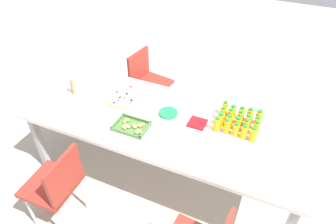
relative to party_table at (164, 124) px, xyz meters
The scene contains 29 objects.
ground_plane 0.70m from the party_table, ahead, with size 12.00×12.00×0.00m, color #B2A899.
party_table is the anchor object (origin of this frame).
chair_near_right 1.10m from the party_table, 54.12° to the right, with size 0.45×0.45×0.83m.
chair_far_right 1.03m from the party_table, 54.16° to the left, with size 0.41×0.41×0.83m.
juice_bottle_0 0.83m from the party_table, 160.01° to the right, with size 0.06×0.06×0.15m.
juice_bottle_1 0.75m from the party_table, 157.91° to the right, with size 0.06×0.06×0.15m.
juice_bottle_2 0.69m from the party_table, 155.35° to the right, with size 0.05×0.05×0.14m.
juice_bottle_3 0.62m from the party_table, 152.58° to the right, with size 0.06×0.06×0.13m.
juice_bottle_4 0.56m from the party_table, 148.49° to the right, with size 0.05×0.05×0.15m.
juice_bottle_5 0.81m from the party_table, 165.41° to the right, with size 0.05×0.05×0.14m.
juice_bottle_6 0.73m from the party_table, 163.45° to the right, with size 0.05×0.05×0.13m.
juice_bottle_7 0.67m from the party_table, 161.45° to the right, with size 0.05×0.05×0.15m.
juice_bottle_8 0.59m from the party_table, 158.99° to the right, with size 0.06×0.06×0.14m.
juice_bottle_9 0.53m from the party_table, 156.78° to the right, with size 0.06×0.06×0.14m.
juice_bottle_10 0.80m from the party_table, behind, with size 0.05×0.05×0.15m.
juice_bottle_11 0.71m from the party_table, 169.41° to the right, with size 0.05×0.05×0.14m.
juice_bottle_12 0.65m from the party_table, 167.77° to the right, with size 0.06×0.06×0.13m.
juice_bottle_13 0.58m from the party_table, 166.41° to the right, with size 0.06×0.06×0.14m.
juice_bottle_14 0.50m from the party_table, 164.86° to the right, with size 0.06×0.06×0.13m.
juice_bottle_15 0.78m from the party_table, behind, with size 0.06×0.06×0.14m.
juice_bottle_16 0.71m from the party_table, behind, with size 0.05×0.05×0.14m.
juice_bottle_17 0.64m from the party_table, behind, with size 0.05×0.05×0.13m.
juice_bottle_18 0.56m from the party_table, behind, with size 0.05×0.05×0.14m.
juice_bottle_19 0.48m from the party_table, behind, with size 0.06×0.06×0.14m.
fruit_pizza 0.52m from the party_table, 15.96° to the right, with size 0.36×0.36×0.05m.
snack_tray 0.31m from the party_table, 44.64° to the left, with size 0.29×0.22×0.04m.
plate_stack 0.11m from the party_table, 88.99° to the right, with size 0.17×0.17×0.02m.
napkin_stack 0.30m from the party_table, 166.94° to the right, with size 0.15×0.15×0.02m, color red.
cardboard_tube 1.00m from the party_table, ahead, with size 0.04×0.04×0.16m, color #9E7A56.
Camera 1 is at (-0.86, 1.86, 2.49)m, focal length 32.32 mm.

